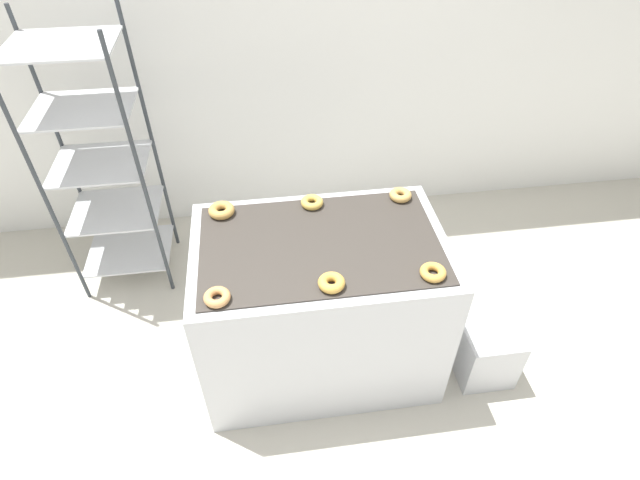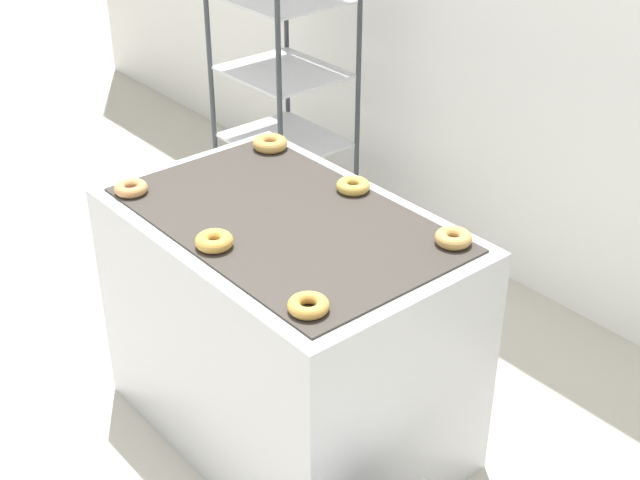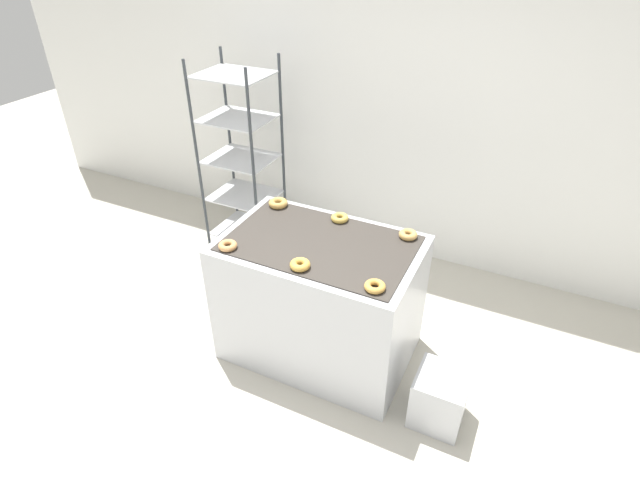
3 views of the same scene
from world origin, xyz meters
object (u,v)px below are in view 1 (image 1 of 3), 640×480
(fryer_machine, at_px, (320,306))
(donut_near_right, at_px, (433,272))
(glaze_bin, at_px, (485,351))
(baking_rack_cart, at_px, (101,164))
(donut_near_left, at_px, (217,297))
(donut_far_left, at_px, (221,210))
(donut_far_right, at_px, (400,195))
(donut_near_center, at_px, (332,283))
(donut_far_center, at_px, (312,202))

(fryer_machine, relative_size, donut_near_right, 10.52)
(glaze_bin, distance_m, donut_near_right, 0.86)
(baking_rack_cart, height_order, donut_near_left, baking_rack_cart)
(donut_near_right, height_order, donut_far_left, donut_far_left)
(baking_rack_cart, relative_size, donut_near_right, 14.50)
(glaze_bin, relative_size, donut_far_right, 3.04)
(fryer_machine, distance_m, donut_near_center, 0.55)
(baking_rack_cart, distance_m, donut_near_center, 1.69)
(donut_far_center, bearing_deg, glaze_bin, -30.05)
(fryer_machine, xyz_separation_m, baking_rack_cart, (-1.18, 0.91, 0.42))
(donut_near_left, bearing_deg, donut_near_center, 1.54)
(donut_far_left, relative_size, donut_far_center, 1.13)
(donut_near_left, height_order, donut_far_right, donut_far_right)
(donut_far_left, xyz_separation_m, donut_far_right, (0.93, 0.00, -0.00))
(glaze_bin, height_order, donut_far_right, donut_far_right)
(fryer_machine, distance_m, donut_far_center, 0.56)
(baking_rack_cart, xyz_separation_m, donut_far_left, (0.72, -0.62, 0.06))
(donut_near_left, xyz_separation_m, donut_far_left, (0.01, 0.59, 0.00))
(fryer_machine, height_order, donut_near_right, donut_near_right)
(donut_far_right, bearing_deg, donut_near_left, -147.98)
(glaze_bin, height_order, donut_far_center, donut_far_center)
(donut_far_right, bearing_deg, donut_far_center, 179.55)
(glaze_bin, relative_size, donut_far_left, 2.68)
(donut_far_center, bearing_deg, baking_rack_cart, 152.52)
(baking_rack_cart, distance_m, glaze_bin, 2.47)
(donut_near_left, height_order, donut_near_right, same)
(donut_far_right, bearing_deg, fryer_machine, -147.76)
(donut_near_right, bearing_deg, donut_far_center, 128.70)
(fryer_machine, xyz_separation_m, donut_far_center, (-0.00, 0.30, 0.47))
(donut_far_right, bearing_deg, glaze_bin, -50.22)
(glaze_bin, xyz_separation_m, donut_near_right, (-0.43, -0.06, 0.74))
(donut_far_right, bearing_deg, donut_near_center, -128.40)
(donut_near_left, distance_m, donut_far_center, 0.76)
(donut_near_left, distance_m, donut_near_center, 0.49)
(glaze_bin, xyz_separation_m, donut_far_right, (-0.43, 0.52, 0.74))
(donut_near_center, distance_m, donut_near_right, 0.45)
(fryer_machine, height_order, donut_far_center, donut_far_center)
(baking_rack_cart, xyz_separation_m, donut_far_right, (1.65, -0.62, 0.05))
(baking_rack_cart, bearing_deg, donut_far_right, -20.54)
(glaze_bin, xyz_separation_m, donut_near_center, (-0.89, -0.06, 0.74))
(baking_rack_cart, xyz_separation_m, donut_near_right, (1.65, -1.19, 0.05))
(donut_near_right, height_order, donut_far_center, donut_far_center)
(fryer_machine, bearing_deg, donut_near_left, -148.20)
(glaze_bin, distance_m, donut_far_center, 1.27)
(baking_rack_cart, relative_size, donut_far_right, 14.59)
(fryer_machine, distance_m, donut_far_left, 0.72)
(fryer_machine, height_order, baking_rack_cart, baking_rack_cart)
(donut_near_center, relative_size, donut_far_center, 1.02)
(donut_near_center, distance_m, donut_far_center, 0.58)
(donut_near_left, bearing_deg, donut_near_right, 0.98)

